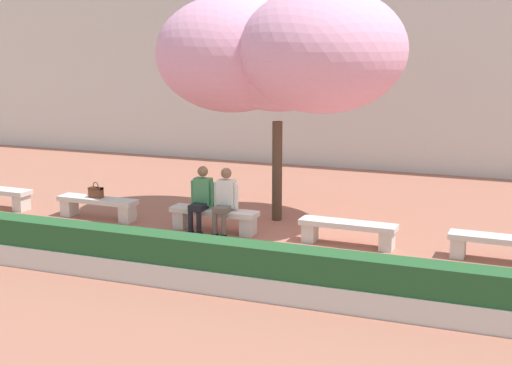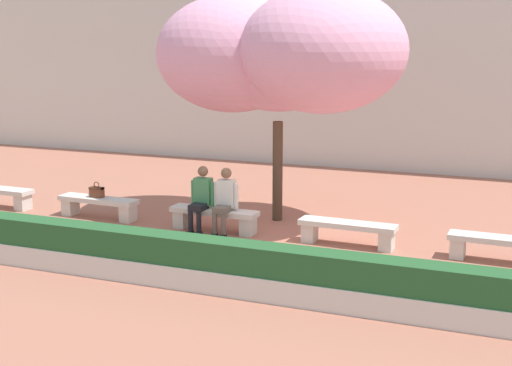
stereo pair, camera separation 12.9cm
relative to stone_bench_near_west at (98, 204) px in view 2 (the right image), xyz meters
The scene contains 11 objects.
ground_plane 4.09m from the stone_bench_near_west, ahead, with size 100.00×100.00×0.00m, color #9E604C.
building_facade 10.97m from the stone_bench_near_west, 67.10° to the left, with size 30.83×4.00×7.02m, color beige.
stone_bench_near_west is the anchor object (origin of this frame).
stone_bench_center 2.72m from the stone_bench_near_west, ahead, with size 1.82×0.46×0.45m.
stone_bench_near_east 5.44m from the stone_bench_near_west, ahead, with size 1.82×0.46×0.45m.
stone_bench_east_end 8.16m from the stone_bench_near_west, ahead, with size 1.82×0.46×0.45m.
person_seated_left 2.50m from the stone_bench_near_west, ahead, with size 0.51×0.68×1.29m.
person_seated_right 3.00m from the stone_bench_near_west, ahead, with size 0.51×0.69×1.29m.
handbag 0.28m from the stone_bench_near_west, 160.65° to the left, with size 0.30×0.15×0.34m.
cherry_tree_main 4.99m from the stone_bench_near_west, 17.92° to the left, with size 5.26×3.55×4.77m.
planter_hedge_foreground 5.10m from the stone_bench_near_west, 36.80° to the right, with size 18.77×0.50×0.80m.
Camera 2 is at (4.54, -12.42, 3.82)m, focal length 50.00 mm.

